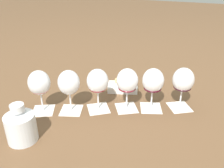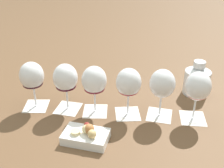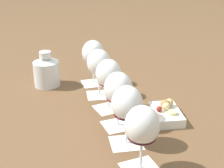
{
  "view_description": "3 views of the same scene",
  "coord_description": "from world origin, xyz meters",
  "px_view_note": "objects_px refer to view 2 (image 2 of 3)",
  "views": [
    {
      "loc": [
        0.37,
        -0.84,
        0.58
      ],
      "look_at": [
        -0.0,
        0.0,
        0.13
      ],
      "focal_mm": 38.0,
      "sensor_mm": 36.0,
      "label": 1
    },
    {
      "loc": [
        -0.52,
        0.76,
        0.62
      ],
      "look_at": [
        -0.0,
        0.0,
        0.13
      ],
      "focal_mm": 45.0,
      "sensor_mm": 36.0,
      "label": 2
    },
    {
      "loc": [
        1.05,
        0.22,
        0.6
      ],
      "look_at": [
        -0.0,
        0.0,
        0.13
      ],
      "focal_mm": 55.0,
      "sensor_mm": 36.0,
      "label": 3
    }
  ],
  "objects_px": {
    "wine_glass_1": "(162,85)",
    "ceramic_vase": "(197,80)",
    "wine_glass_0": "(198,88)",
    "wine_glass_2": "(129,84)",
    "snack_dish": "(86,135)",
    "wine_glass_3": "(94,82)",
    "wine_glass_5": "(32,77)",
    "wine_glass_4": "(65,79)"
  },
  "relations": [
    {
      "from": "wine_glass_4",
      "to": "wine_glass_5",
      "type": "relative_size",
      "value": 1.0
    },
    {
      "from": "wine_glass_4",
      "to": "wine_glass_5",
      "type": "height_order",
      "value": "same"
    },
    {
      "from": "ceramic_vase",
      "to": "snack_dish",
      "type": "height_order",
      "value": "ceramic_vase"
    },
    {
      "from": "wine_glass_5",
      "to": "snack_dish",
      "type": "distance_m",
      "value": 0.33
    },
    {
      "from": "wine_glass_2",
      "to": "wine_glass_3",
      "type": "relative_size",
      "value": 1.0
    },
    {
      "from": "wine_glass_3",
      "to": "snack_dish",
      "type": "height_order",
      "value": "wine_glass_3"
    },
    {
      "from": "wine_glass_1",
      "to": "wine_glass_5",
      "type": "xyz_separation_m",
      "value": [
        0.44,
        0.22,
        0.0
      ]
    },
    {
      "from": "wine_glass_1",
      "to": "ceramic_vase",
      "type": "xyz_separation_m",
      "value": [
        -0.05,
        -0.24,
        -0.07
      ]
    },
    {
      "from": "wine_glass_0",
      "to": "ceramic_vase",
      "type": "distance_m",
      "value": 0.21
    },
    {
      "from": "wine_glass_2",
      "to": "wine_glass_3",
      "type": "bearing_deg",
      "value": 26.27
    },
    {
      "from": "wine_glass_1",
      "to": "snack_dish",
      "type": "relative_size",
      "value": 1.1
    },
    {
      "from": "snack_dish",
      "to": "wine_glass_5",
      "type": "bearing_deg",
      "value": -9.7
    },
    {
      "from": "wine_glass_0",
      "to": "wine_glass_2",
      "type": "xyz_separation_m",
      "value": [
        0.22,
        0.11,
        0.0
      ]
    },
    {
      "from": "wine_glass_5",
      "to": "ceramic_vase",
      "type": "height_order",
      "value": "wine_glass_5"
    },
    {
      "from": "wine_glass_4",
      "to": "snack_dish",
      "type": "distance_m",
      "value": 0.24
    },
    {
      "from": "wine_glass_1",
      "to": "wine_glass_2",
      "type": "distance_m",
      "value": 0.12
    },
    {
      "from": "wine_glass_2",
      "to": "wine_glass_4",
      "type": "distance_m",
      "value": 0.24
    },
    {
      "from": "wine_glass_1",
      "to": "ceramic_vase",
      "type": "relative_size",
      "value": 1.26
    },
    {
      "from": "wine_glass_0",
      "to": "snack_dish",
      "type": "height_order",
      "value": "wine_glass_0"
    },
    {
      "from": "wine_glass_1",
      "to": "wine_glass_3",
      "type": "height_order",
      "value": "same"
    },
    {
      "from": "ceramic_vase",
      "to": "snack_dish",
      "type": "bearing_deg",
      "value": 69.72
    },
    {
      "from": "wine_glass_1",
      "to": "wine_glass_3",
      "type": "bearing_deg",
      "value": 28.21
    },
    {
      "from": "wine_glass_1",
      "to": "wine_glass_3",
      "type": "distance_m",
      "value": 0.25
    },
    {
      "from": "wine_glass_3",
      "to": "wine_glass_5",
      "type": "height_order",
      "value": "same"
    },
    {
      "from": "wine_glass_4",
      "to": "wine_glass_5",
      "type": "distance_m",
      "value": 0.13
    },
    {
      "from": "wine_glass_5",
      "to": "ceramic_vase",
      "type": "xyz_separation_m",
      "value": [
        -0.49,
        -0.47,
        -0.07
      ]
    },
    {
      "from": "wine_glass_2",
      "to": "wine_glass_5",
      "type": "bearing_deg",
      "value": 25.87
    },
    {
      "from": "wine_glass_3",
      "to": "snack_dish",
      "type": "relative_size",
      "value": 1.1
    },
    {
      "from": "wine_glass_0",
      "to": "wine_glass_3",
      "type": "xyz_separation_m",
      "value": [
        0.33,
        0.17,
        0.0
      ]
    },
    {
      "from": "ceramic_vase",
      "to": "snack_dish",
      "type": "relative_size",
      "value": 0.87
    },
    {
      "from": "wine_glass_1",
      "to": "ceramic_vase",
      "type": "distance_m",
      "value": 0.26
    },
    {
      "from": "wine_glass_1",
      "to": "wine_glass_4",
      "type": "height_order",
      "value": "same"
    },
    {
      "from": "wine_glass_1",
      "to": "snack_dish",
      "type": "xyz_separation_m",
      "value": [
        0.14,
        0.28,
        -0.11
      ]
    },
    {
      "from": "wine_glass_2",
      "to": "wine_glass_5",
      "type": "relative_size",
      "value": 1.0
    },
    {
      "from": "wine_glass_1",
      "to": "snack_dish",
      "type": "bearing_deg",
      "value": 63.41
    },
    {
      "from": "ceramic_vase",
      "to": "wine_glass_4",
      "type": "bearing_deg",
      "value": 47.28
    },
    {
      "from": "wine_glass_1",
      "to": "wine_glass_5",
      "type": "relative_size",
      "value": 1.0
    },
    {
      "from": "wine_glass_5",
      "to": "ceramic_vase",
      "type": "bearing_deg",
      "value": -136.61
    },
    {
      "from": "wine_glass_2",
      "to": "wine_glass_3",
      "type": "xyz_separation_m",
      "value": [
        0.11,
        0.06,
        0.0
      ]
    },
    {
      "from": "wine_glass_0",
      "to": "wine_glass_1",
      "type": "relative_size",
      "value": 1.0
    },
    {
      "from": "snack_dish",
      "to": "wine_glass_4",
      "type": "bearing_deg",
      "value": -31.2
    },
    {
      "from": "wine_glass_0",
      "to": "wine_glass_1",
      "type": "bearing_deg",
      "value": 24.95
    }
  ]
}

